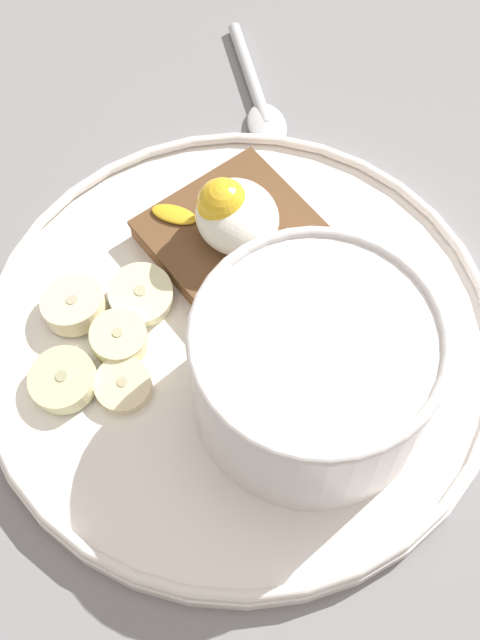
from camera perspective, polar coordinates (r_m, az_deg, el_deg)
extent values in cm
cube|color=gray|center=(49.51, 0.00, -2.23)|extent=(120.00, 120.00, 2.00)
cylinder|color=white|center=(48.18, 0.00, -1.43)|extent=(28.00, 28.00, 1.00)
torus|color=white|center=(47.47, 0.00, -0.99)|extent=(27.80, 27.80, 0.60)
cylinder|color=white|center=(43.24, 4.75, -3.24)|extent=(11.92, 11.92, 6.81)
torus|color=white|center=(40.20, 5.10, -1.14)|extent=(12.12, 12.12, 0.60)
cylinder|color=#D8B68F|center=(43.69, 4.70, -3.53)|extent=(10.52, 10.52, 5.40)
ellipsoid|color=#D8B68F|center=(41.45, 4.95, -2.05)|extent=(9.99, 9.99, 1.20)
ellipsoid|color=beige|center=(40.89, 7.39, -3.15)|extent=(1.60, 1.76, 0.63)
ellipsoid|color=#C5B693|center=(41.21, 4.95, -1.73)|extent=(1.73, 1.43, 0.64)
ellipsoid|color=tan|center=(40.30, 2.71, -4.18)|extent=(1.53, 1.54, 0.57)
cube|color=brown|center=(49.63, -0.18, 5.48)|extent=(9.15, 9.15, 0.30)
cube|color=brown|center=(50.12, -0.18, 5.10)|extent=(8.97, 8.97, 1.38)
ellipsoid|color=white|center=(48.23, -0.19, 6.62)|extent=(4.81, 4.42, 3.20)
sphere|color=yellow|center=(47.68, -1.12, 7.47)|extent=(2.78, 2.78, 2.78)
ellipsoid|color=yellow|center=(50.18, -4.24, 6.76)|extent=(2.82, 2.53, 0.36)
cylinder|color=beige|center=(47.37, -7.75, -1.19)|extent=(4.24, 4.23, 1.43)
cylinder|color=#B9B488|center=(46.79, -7.84, -0.82)|extent=(0.76, 0.76, 0.14)
cylinder|color=#F0EBB9|center=(48.60, -6.35, 1.58)|extent=(4.76, 4.71, 1.49)
cylinder|color=#BBB790|center=(48.17, -6.41, 1.89)|extent=(0.85, 0.84, 0.21)
cylinder|color=#F4E4BB|center=(48.72, -10.60, 0.94)|extent=(4.37, 4.27, 1.71)
cylinder|color=#BEB292|center=(48.24, -10.70, 1.27)|extent=(0.77, 0.76, 0.23)
cylinder|color=#F5E5B3|center=(46.32, -7.49, -4.16)|extent=(4.27, 4.27, 1.25)
cylinder|color=#BFB28B|center=(45.95, -7.54, -3.95)|extent=(0.77, 0.77, 0.20)
cylinder|color=#EDEBB0|center=(46.85, -11.25, -3.79)|extent=(4.75, 4.80, 1.48)
cylinder|color=#B9B889|center=(46.42, -11.35, -3.54)|extent=(0.85, 0.86, 0.21)
cylinder|color=silver|center=(59.89, 0.64, 15.45)|extent=(8.49, 3.95, 0.80)
ellipsoid|color=silver|center=(57.01, 1.74, 12.37)|extent=(4.23, 3.55, 0.70)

